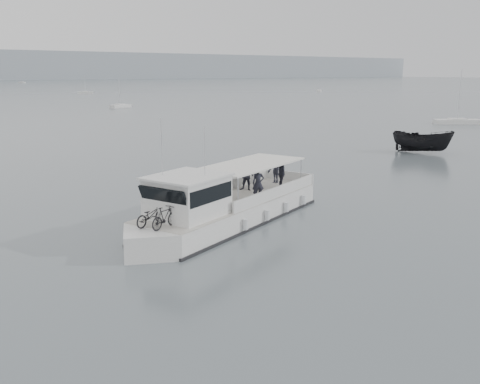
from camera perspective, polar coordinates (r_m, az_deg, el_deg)
ground at (r=33.00m, az=6.29°, el=-1.45°), size 1400.00×1400.00×0.00m
tour_boat at (r=28.07m, az=-2.27°, el=-1.79°), size 14.42×7.75×6.15m
dark_motorboat at (r=57.26m, az=18.87°, el=5.14°), size 4.58×6.38×2.31m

